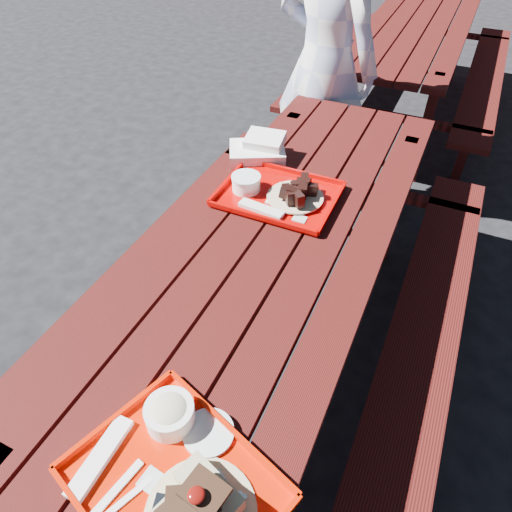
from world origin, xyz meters
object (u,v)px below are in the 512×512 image
at_px(near_tray, 180,472).
at_px(person, 324,65).
at_px(far_tray, 276,193).
at_px(picnic_table_far, 413,48).
at_px(picnic_table_near, 272,281).

height_order(near_tray, person, person).
height_order(far_tray, person, person).
bearing_deg(near_tray, person, 100.59).
relative_size(far_tray, person, 0.26).
bearing_deg(picnic_table_far, far_tray, -92.31).
relative_size(picnic_table_near, picnic_table_far, 1.00).
distance_m(picnic_table_far, near_tray, 3.63).
xyz_separation_m(picnic_table_far, far_tray, (-0.10, -2.54, 0.21)).
xyz_separation_m(far_tray, person, (-0.18, 1.11, 0.10)).
distance_m(picnic_table_near, near_tray, 0.86).
bearing_deg(picnic_table_near, person, 101.72).
relative_size(picnic_table_near, far_tray, 5.23).
xyz_separation_m(picnic_table_near, far_tray, (-0.10, 0.26, 0.21)).
distance_m(picnic_table_near, picnic_table_far, 2.80).
distance_m(near_tray, far_tray, 1.10).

